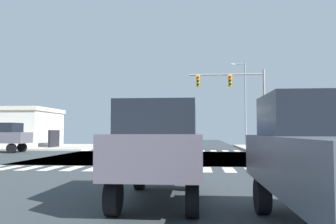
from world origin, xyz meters
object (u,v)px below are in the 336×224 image
object	(u,v)px
pickup_outer_3	(331,156)
street_lamp	(243,97)
suv_crossing_1	(161,143)
traffic_signal_mast	(235,91)
box_truck_farside_1	(160,125)
sedan_nearside_1	(141,135)

from	to	relation	value
pickup_outer_3	street_lamp	bearing A→B (deg)	84.73
suv_crossing_1	traffic_signal_mast	bearing A→B (deg)	79.02
box_truck_farside_1	pickup_outer_3	size ratio (longest dim) A/B	1.41
pickup_outer_3	traffic_signal_mast	bearing A→B (deg)	87.19
sedan_nearside_1	box_truck_farside_1	size ratio (longest dim) A/B	0.60
box_truck_farside_1	traffic_signal_mast	bearing A→B (deg)	118.92
street_lamp	suv_crossing_1	size ratio (longest dim) A/B	2.05
traffic_signal_mast	suv_crossing_1	size ratio (longest dim) A/B	1.53
sedan_nearside_1	suv_crossing_1	distance (m)	40.02
sedan_nearside_1	box_truck_farside_1	xyz separation A→B (m)	(3.00, -2.98, 1.45)
sedan_nearside_1	box_truck_farside_1	distance (m)	4.47
traffic_signal_mast	box_truck_farside_1	distance (m)	17.14
traffic_signal_mast	sedan_nearside_1	distance (m)	21.42
suv_crossing_1	sedan_nearside_1	bearing A→B (deg)	100.07
street_lamp	pickup_outer_3	xyz separation A→B (m)	(-3.07, -33.30, -4.23)
box_truck_farside_1	pickup_outer_3	world-z (taller)	box_truck_farside_1
street_lamp	sedan_nearside_1	world-z (taller)	street_lamp
street_lamp	pickup_outer_3	distance (m)	33.70
sedan_nearside_1	suv_crossing_1	world-z (taller)	suv_crossing_1
suv_crossing_1	pickup_outer_3	distance (m)	4.02
sedan_nearside_1	pickup_outer_3	world-z (taller)	pickup_outer_3
sedan_nearside_1	pickup_outer_3	bearing A→B (deg)	103.37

